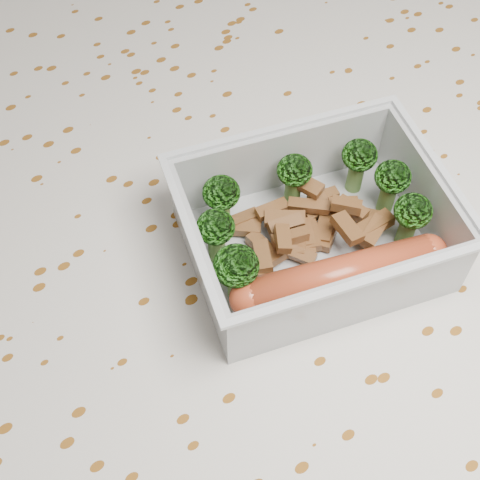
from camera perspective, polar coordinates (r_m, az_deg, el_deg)
dining_table at (r=0.58m, az=0.98°, el=-6.62°), size 1.40×0.90×0.75m
tablecloth at (r=0.54m, az=1.06°, el=-4.06°), size 1.46×0.96×0.19m
lunch_container at (r=0.49m, az=6.27°, el=0.54°), size 0.22×0.19×0.07m
broccoli_florets at (r=0.49m, az=5.26°, el=2.88°), size 0.17×0.12×0.05m
meat_pile at (r=0.50m, az=5.86°, el=1.16°), size 0.12×0.09×0.03m
sausage at (r=0.47m, az=8.58°, el=-2.98°), size 0.16×0.07×0.03m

